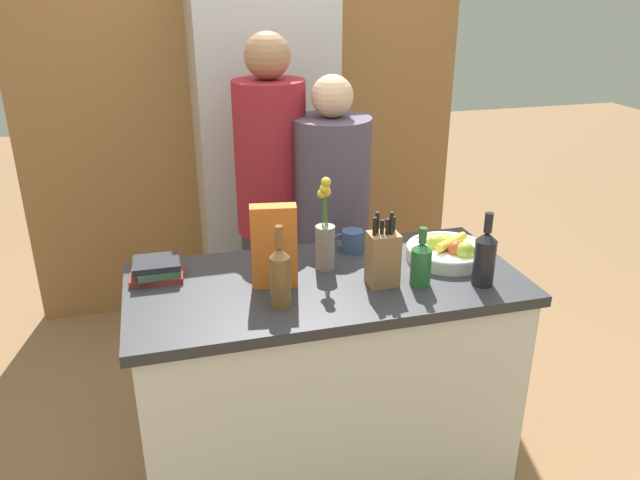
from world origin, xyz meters
TOP-DOWN VIEW (x-y plane):
  - ground_plane at (0.00, 0.00)m, footprint 14.00×14.00m
  - kitchen_island at (0.00, 0.00)m, footprint 1.44×0.67m
  - back_wall_wood at (0.00, 1.77)m, footprint 2.64×0.12m
  - refrigerator at (0.03, 1.41)m, footprint 0.72×0.62m
  - fruit_bowl at (0.50, 0.04)m, footprint 0.32×0.32m
  - knife_block at (0.18, -0.09)m, footprint 0.11×0.09m
  - flower_vase at (0.02, 0.09)m, footprint 0.07×0.07m
  - cereal_box at (-0.19, -0.00)m, footprint 0.17×0.08m
  - coffee_mug at (0.17, 0.22)m, footprint 0.12×0.09m
  - book_stack at (-0.59, 0.16)m, footprint 0.20×0.16m
  - bottle_oil at (-0.20, -0.15)m, footprint 0.07×0.07m
  - bottle_vinegar at (0.53, -0.19)m, footprint 0.08×0.08m
  - bottle_wine at (0.31, -0.13)m, footprint 0.07×0.07m
  - person_at_sink at (-0.05, 0.76)m, footprint 0.33×0.33m
  - person_in_blue at (0.20, 0.62)m, footprint 0.35×0.35m

SIDE VIEW (x-z plane):
  - ground_plane at x=0.00m, z-range 0.00..0.00m
  - kitchen_island at x=0.00m, z-range 0.00..0.94m
  - person_in_blue at x=0.20m, z-range 0.09..1.67m
  - fruit_bowl at x=0.50m, z-range 0.92..1.02m
  - book_stack at x=-0.59m, z-range 0.94..1.01m
  - coffee_mug at x=0.17m, z-range 0.94..1.02m
  - person_at_sink at x=-0.05m, z-range 0.12..1.86m
  - refrigerator at x=0.03m, z-range 0.00..2.04m
  - bottle_wine at x=0.31m, z-range 0.91..1.13m
  - knife_block at x=0.18m, z-range 0.90..1.18m
  - bottle_vinegar at x=0.53m, z-range 0.91..1.18m
  - bottle_oil at x=-0.20m, z-range 0.91..1.19m
  - flower_vase at x=0.02m, z-range 0.89..1.25m
  - cereal_box at x=-0.19m, z-range 0.94..1.24m
  - back_wall_wood at x=0.00m, z-range 0.00..2.60m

